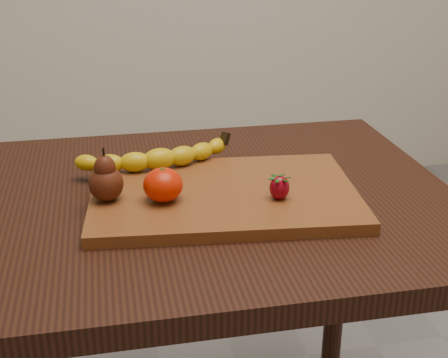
{
  "coord_description": "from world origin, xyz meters",
  "views": [
    {
      "loc": [
        -0.1,
        -0.98,
        1.22
      ],
      "look_at": [
        0.09,
        -0.03,
        0.8
      ],
      "focal_mm": 50.0,
      "sensor_mm": 36.0,
      "label": 1
    }
  ],
  "objects": [
    {
      "name": "table",
      "position": [
        0.0,
        0.0,
        0.66
      ],
      "size": [
        1.0,
        0.7,
        0.76
      ],
      "color": "black",
      "rests_on": "ground"
    },
    {
      "name": "strawberry",
      "position": [
        0.17,
        -0.08,
        0.8
      ],
      "size": [
        0.04,
        0.04,
        0.04
      ],
      "primitive_type": null,
      "rotation": [
        0.0,
        0.0,
        -0.08
      ],
      "color": "maroon",
      "rests_on": "cutting_board"
    },
    {
      "name": "cutting_board",
      "position": [
        0.09,
        -0.03,
        0.77
      ],
      "size": [
        0.48,
        0.34,
        0.02
      ],
      "primitive_type": "cube",
      "rotation": [
        0.0,
        0.0,
        -0.1
      ],
      "color": "brown",
      "rests_on": "table"
    },
    {
      "name": "pear",
      "position": [
        -0.11,
        -0.03,
        0.82
      ],
      "size": [
        0.06,
        0.06,
        0.09
      ],
      "primitive_type": null,
      "rotation": [
        0.0,
        0.0,
        -0.05
      ],
      "color": "#4C1C0C",
      "rests_on": "cutting_board"
    },
    {
      "name": "mandarin",
      "position": [
        -0.02,
        -0.05,
        0.81
      ],
      "size": [
        0.07,
        0.07,
        0.06
      ],
      "primitive_type": "ellipsoid",
      "rotation": [
        0.0,
        0.0,
        0.15
      ],
      "color": "red",
      "rests_on": "cutting_board"
    },
    {
      "name": "banana",
      "position": [
        -0.01,
        0.08,
        0.8
      ],
      "size": [
        0.26,
        0.11,
        0.04
      ],
      "primitive_type": null,
      "rotation": [
        0.0,
        0.0,
        0.16
      ],
      "color": "#E0B90A",
      "rests_on": "cutting_board"
    }
  ]
}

